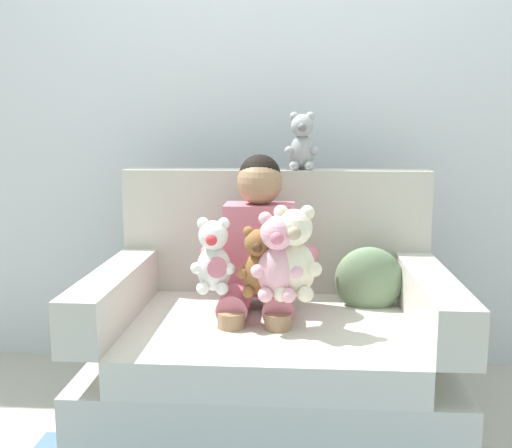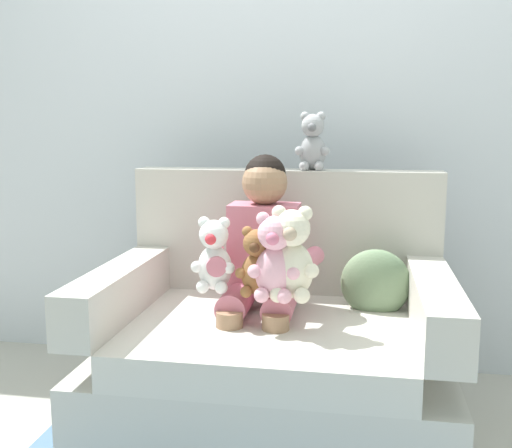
{
  "view_description": "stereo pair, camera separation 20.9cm",
  "coord_description": "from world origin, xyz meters",
  "px_view_note": "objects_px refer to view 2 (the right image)",
  "views": [
    {
      "loc": [
        0.09,
        -2.1,
        1.14
      ],
      "look_at": [
        -0.05,
        -0.05,
        0.8
      ],
      "focal_mm": 42.58,
      "sensor_mm": 36.0,
      "label": 1
    },
    {
      "loc": [
        0.3,
        -2.08,
        1.14
      ],
      "look_at": [
        -0.05,
        -0.05,
        0.8
      ],
      "focal_mm": 42.58,
      "sensor_mm": 36.0,
      "label": 2
    }
  ],
  "objects_px": {
    "armchair": "(274,352)",
    "plush_pink": "(275,259)",
    "plush_cream": "(292,256)",
    "seated_child": "(262,256)",
    "plush_brown": "(257,263)",
    "plush_white": "(214,257)",
    "plush_grey_on_backrest": "(313,143)",
    "throw_pillow": "(376,283)"
  },
  "relations": [
    {
      "from": "armchair",
      "to": "plush_pink",
      "type": "xyz_separation_m",
      "value": [
        0.03,
        -0.17,
        0.39
      ]
    },
    {
      "from": "plush_cream",
      "to": "seated_child",
      "type": "bearing_deg",
      "value": 115.42
    },
    {
      "from": "plush_brown",
      "to": "plush_pink",
      "type": "xyz_separation_m",
      "value": [
        0.07,
        -0.04,
        0.03
      ]
    },
    {
      "from": "armchair",
      "to": "plush_white",
      "type": "xyz_separation_m",
      "value": [
        -0.2,
        -0.1,
        0.38
      ]
    },
    {
      "from": "plush_grey_on_backrest",
      "to": "throw_pillow",
      "type": "relative_size",
      "value": 0.9
    },
    {
      "from": "plush_brown",
      "to": "plush_pink",
      "type": "relative_size",
      "value": 0.81
    },
    {
      "from": "plush_pink",
      "to": "plush_white",
      "type": "height_order",
      "value": "plush_pink"
    },
    {
      "from": "armchair",
      "to": "plush_grey_on_backrest",
      "type": "distance_m",
      "value": 0.84
    },
    {
      "from": "plush_brown",
      "to": "throw_pillow",
      "type": "bearing_deg",
      "value": 13.28
    },
    {
      "from": "seated_child",
      "to": "plush_grey_on_backrest",
      "type": "height_order",
      "value": "plush_grey_on_backrest"
    },
    {
      "from": "plush_white",
      "to": "plush_cream",
      "type": "relative_size",
      "value": 0.83
    },
    {
      "from": "plush_brown",
      "to": "plush_cream",
      "type": "distance_m",
      "value": 0.13
    },
    {
      "from": "plush_pink",
      "to": "plush_grey_on_backrest",
      "type": "bearing_deg",
      "value": 68.62
    },
    {
      "from": "seated_child",
      "to": "plush_brown",
      "type": "distance_m",
      "value": 0.16
    },
    {
      "from": "plush_white",
      "to": "throw_pillow",
      "type": "height_order",
      "value": "plush_white"
    },
    {
      "from": "plush_pink",
      "to": "plush_grey_on_backrest",
      "type": "relative_size",
      "value": 1.26
    },
    {
      "from": "plush_cream",
      "to": "plush_white",
      "type": "bearing_deg",
      "value": 158.98
    },
    {
      "from": "armchair",
      "to": "plush_cream",
      "type": "distance_m",
      "value": 0.44
    },
    {
      "from": "plush_brown",
      "to": "plush_grey_on_backrest",
      "type": "height_order",
      "value": "plush_grey_on_backrest"
    },
    {
      "from": "armchair",
      "to": "plush_cream",
      "type": "height_order",
      "value": "armchair"
    },
    {
      "from": "plush_white",
      "to": "plush_grey_on_backrest",
      "type": "distance_m",
      "value": 0.66
    },
    {
      "from": "seated_child",
      "to": "plush_cream",
      "type": "xyz_separation_m",
      "value": [
        0.13,
        -0.19,
        0.04
      ]
    },
    {
      "from": "plush_pink",
      "to": "plush_grey_on_backrest",
      "type": "xyz_separation_m",
      "value": [
        0.08,
        0.51,
        0.37
      ]
    },
    {
      "from": "plush_pink",
      "to": "plush_brown",
      "type": "bearing_deg",
      "value": 138.71
    },
    {
      "from": "seated_child",
      "to": "plush_grey_on_backrest",
      "type": "distance_m",
      "value": 0.53
    },
    {
      "from": "plush_brown",
      "to": "plush_pink",
      "type": "bearing_deg",
      "value": -48.19
    },
    {
      "from": "plush_cream",
      "to": "throw_pillow",
      "type": "height_order",
      "value": "plush_cream"
    },
    {
      "from": "plush_grey_on_backrest",
      "to": "plush_white",
      "type": "bearing_deg",
      "value": -132.07
    },
    {
      "from": "seated_child",
      "to": "plush_brown",
      "type": "relative_size",
      "value": 3.43
    },
    {
      "from": "armchair",
      "to": "plush_brown",
      "type": "bearing_deg",
      "value": -107.19
    },
    {
      "from": "armchair",
      "to": "plush_brown",
      "type": "distance_m",
      "value": 0.39
    },
    {
      "from": "plush_pink",
      "to": "plush_grey_on_backrest",
      "type": "distance_m",
      "value": 0.63
    },
    {
      "from": "plush_pink",
      "to": "plush_cream",
      "type": "height_order",
      "value": "plush_cream"
    },
    {
      "from": "throw_pillow",
      "to": "plush_brown",
      "type": "bearing_deg",
      "value": -147.3
    },
    {
      "from": "plush_brown",
      "to": "plush_cream",
      "type": "bearing_deg",
      "value": -29.56
    },
    {
      "from": "seated_child",
      "to": "plush_pink",
      "type": "relative_size",
      "value": 2.78
    },
    {
      "from": "plush_brown",
      "to": "throw_pillow",
      "type": "distance_m",
      "value": 0.5
    },
    {
      "from": "plush_cream",
      "to": "plush_brown",
      "type": "bearing_deg",
      "value": 160.03
    },
    {
      "from": "plush_white",
      "to": "plush_cream",
      "type": "xyz_separation_m",
      "value": [
        0.28,
        -0.06,
        0.02
      ]
    },
    {
      "from": "seated_child",
      "to": "plush_pink",
      "type": "height_order",
      "value": "seated_child"
    },
    {
      "from": "plush_grey_on_backrest",
      "to": "seated_child",
      "type": "bearing_deg",
      "value": -124.32
    },
    {
      "from": "armchair",
      "to": "plush_grey_on_backrest",
      "type": "height_order",
      "value": "plush_grey_on_backrest"
    }
  ]
}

